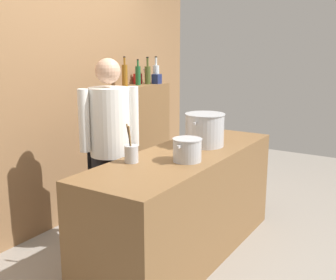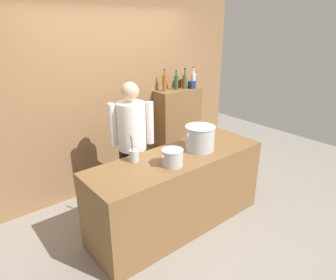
# 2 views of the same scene
# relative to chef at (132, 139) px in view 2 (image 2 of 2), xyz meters

# --- Properties ---
(ground_plane) EXTENTS (8.00, 8.00, 0.00)m
(ground_plane) POSITION_rel_chef_xyz_m (0.19, -0.63, -0.96)
(ground_plane) COLOR gray
(brick_back_panel) EXTENTS (4.40, 0.10, 3.00)m
(brick_back_panel) POSITION_rel_chef_xyz_m (0.19, 0.77, 0.54)
(brick_back_panel) COLOR olive
(brick_back_panel) RESTS_ON ground_plane
(prep_counter) EXTENTS (2.14, 0.70, 0.90)m
(prep_counter) POSITION_rel_chef_xyz_m (0.19, -0.63, -0.51)
(prep_counter) COLOR brown
(prep_counter) RESTS_ON ground_plane
(bar_cabinet) EXTENTS (0.76, 0.32, 1.32)m
(bar_cabinet) POSITION_rel_chef_xyz_m (1.23, 0.56, -0.31)
(bar_cabinet) COLOR brown
(bar_cabinet) RESTS_ON ground_plane
(chef) EXTENTS (0.47, 0.41, 1.66)m
(chef) POSITION_rel_chef_xyz_m (0.00, 0.00, 0.00)
(chef) COLOR black
(chef) RESTS_ON ground_plane
(stockpot_large) EXTENTS (0.41, 0.35, 0.28)m
(stockpot_large) POSITION_rel_chef_xyz_m (0.52, -0.64, 0.08)
(stockpot_large) COLOR #B7BABF
(stockpot_large) RESTS_ON prep_counter
(stockpot_small) EXTENTS (0.29, 0.23, 0.18)m
(stockpot_small) POSITION_rel_chef_xyz_m (0.00, -0.76, 0.02)
(stockpot_small) COLOR #B7BABF
(stockpot_small) RESTS_ON prep_counter
(utensil_crock) EXTENTS (0.10, 0.10, 0.29)m
(utensil_crock) POSITION_rel_chef_xyz_m (-0.25, -0.42, 0.01)
(utensil_crock) COLOR #B7BABF
(utensil_crock) RESTS_ON prep_counter
(butter_jar) EXTENTS (0.07, 0.07, 0.05)m
(butter_jar) POSITION_rel_chef_xyz_m (0.87, -0.44, -0.04)
(butter_jar) COLOR yellow
(butter_jar) RESTS_ON prep_counter
(wine_bottle_olive) EXTENTS (0.07, 0.07, 0.31)m
(wine_bottle_olive) POSITION_rel_chef_xyz_m (1.35, 0.54, 0.47)
(wine_bottle_olive) COLOR #475123
(wine_bottle_olive) RESTS_ON bar_cabinet
(wine_bottle_clear) EXTENTS (0.08, 0.08, 0.31)m
(wine_bottle_clear) POSITION_rel_chef_xyz_m (1.54, 0.55, 0.47)
(wine_bottle_clear) COLOR silver
(wine_bottle_clear) RESTS_ON bar_cabinet
(wine_bottle_amber) EXTENTS (0.06, 0.06, 0.33)m
(wine_bottle_amber) POSITION_rel_chef_xyz_m (0.99, 0.60, 0.48)
(wine_bottle_amber) COLOR #8C5919
(wine_bottle_amber) RESTS_ON bar_cabinet
(wine_bottle_green) EXTENTS (0.06, 0.06, 0.29)m
(wine_bottle_green) POSITION_rel_chef_xyz_m (1.20, 0.57, 0.47)
(wine_bottle_green) COLOR #1E592D
(wine_bottle_green) RESTS_ON bar_cabinet
(wine_glass_tall) EXTENTS (0.08, 0.08, 0.17)m
(wine_glass_tall) POSITION_rel_chef_xyz_m (1.44, 0.63, 0.47)
(wine_glass_tall) COLOR silver
(wine_glass_tall) RESTS_ON bar_cabinet
(spice_tin_red) EXTENTS (0.07, 0.07, 0.12)m
(spice_tin_red) POSITION_rel_chef_xyz_m (1.31, 0.66, 0.41)
(spice_tin_red) COLOR red
(spice_tin_red) RESTS_ON bar_cabinet
(spice_tin_navy) EXTENTS (0.09, 0.09, 0.11)m
(spice_tin_navy) POSITION_rel_chef_xyz_m (1.44, 0.48, 0.41)
(spice_tin_navy) COLOR navy
(spice_tin_navy) RESTS_ON bar_cabinet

